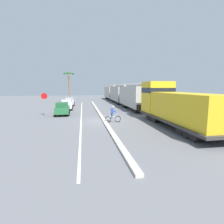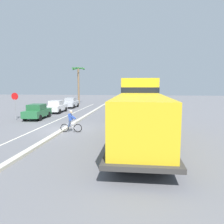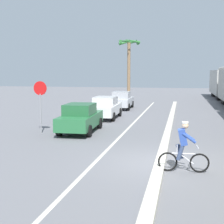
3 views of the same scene
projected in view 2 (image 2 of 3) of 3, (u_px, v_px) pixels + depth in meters
name	position (u px, v px, depth m)	size (l,w,h in m)	color
ground_plane	(65.00, 130.00, 18.16)	(120.00, 120.00, 0.00)	slate
median_curb	(83.00, 118.00, 24.06)	(0.36, 36.00, 0.16)	beige
lane_stripe	(62.00, 118.00, 24.34)	(0.14, 36.00, 0.01)	silver
locomotive	(140.00, 114.00, 14.14)	(3.10, 11.61, 4.20)	gold
hopper_car_lead	(139.00, 98.00, 26.09)	(2.90, 10.60, 4.18)	#B8B5AD
hopper_car_middle	(138.00, 94.00, 37.52)	(2.90, 10.60, 4.18)	#ADABA3
hopper_car_trailing	(138.00, 92.00, 48.96)	(2.90, 10.60, 4.18)	#BAB7AF
parked_car_green	(37.00, 112.00, 23.70)	(1.98, 4.27, 1.62)	#286B3D
parked_car_white	(57.00, 107.00, 29.09)	(1.91, 4.24, 1.62)	silver
parked_car_silver	(71.00, 103.00, 35.39)	(1.92, 4.24, 1.62)	#B7BABF
cyclist	(71.00, 122.00, 17.09)	(1.71, 0.48, 1.71)	black
stop_sign	(15.00, 101.00, 22.97)	(0.76, 0.08, 2.88)	gray
palm_tree_near	(78.00, 76.00, 41.45)	(2.68, 2.75, 7.16)	#846647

